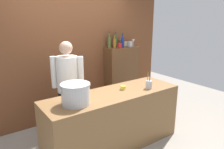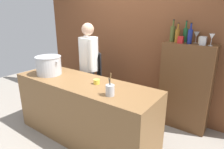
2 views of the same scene
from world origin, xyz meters
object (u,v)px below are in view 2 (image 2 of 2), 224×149
wine_bottle_cobalt (190,36)px  utensil_crock (110,90)px  wine_bottle_green (185,35)px  wine_bottle_olive (173,33)px  spice_tin_red (181,40)px  wine_glass_tall (196,35)px  butter_jar (97,82)px  chef (89,63)px  wine_glass_short (212,37)px  wine_bottle_amber (177,35)px  stockpot_large (49,65)px  spice_tin_silver (203,41)px  spice_tin_cream (202,40)px

wine_bottle_cobalt → utensil_crock: bearing=-110.3°
utensil_crock → wine_bottle_green: size_ratio=0.82×
wine_bottle_olive → spice_tin_red: wine_bottle_olive is taller
wine_glass_tall → butter_jar: bearing=-126.3°
chef → spice_tin_red: (1.42, 0.47, 0.47)m
utensil_crock → wine_glass_short: bearing=59.0°
wine_bottle_amber → spice_tin_red: bearing=-41.0°
stockpot_large → wine_bottle_amber: bearing=38.7°
stockpot_large → wine_bottle_cobalt: 2.16m
wine_bottle_amber → spice_tin_silver: bearing=-7.8°
butter_jar → wine_bottle_olive: (0.57, 1.19, 0.58)m
chef → wine_bottle_cobalt: size_ratio=5.52×
butter_jar → spice_tin_red: (0.74, 1.07, 0.50)m
stockpot_large → wine_glass_short: wine_glass_short is taller
chef → butter_jar: bearing=175.4°
chef → wine_bottle_amber: size_ratio=5.66×
stockpot_large → spice_tin_silver: spice_tin_silver is taller
stockpot_large → utensil_crock: (1.25, -0.10, -0.08)m
wine_bottle_olive → wine_glass_tall: wine_bottle_olive is taller
wine_bottle_olive → wine_glass_short: size_ratio=2.05×
butter_jar → spice_tin_red: spice_tin_red is taller
utensil_crock → wine_bottle_green: bearing=74.8°
butter_jar → wine_glass_tall: size_ratio=0.51×
spice_tin_silver → wine_bottle_amber: bearing=172.2°
stockpot_large → spice_tin_red: (1.62, 1.17, 0.39)m
wine_bottle_amber → chef: bearing=-158.2°
chef → spice_tin_red: bearing=-124.6°
wine_bottle_cobalt → spice_tin_cream: (0.15, 0.10, -0.06)m
utensil_crock → wine_bottle_cobalt: wine_bottle_cobalt is taller
chef → butter_jar: chef is taller
stockpot_large → wine_glass_tall: (1.79, 1.34, 0.46)m
wine_bottle_green → wine_glass_tall: wine_bottle_green is taller
wine_glass_short → spice_tin_silver: wine_glass_short is taller
wine_bottle_green → wine_bottle_olive: size_ratio=0.96×
butter_jar → wine_glass_tall: 1.65m
wine_bottle_amber → wine_bottle_olive: bearing=148.6°
wine_glass_tall → spice_tin_red: (-0.17, -0.18, -0.07)m
wine_bottle_olive → spice_tin_silver: size_ratio=2.78×
butter_jar → wine_bottle_amber: 1.43m
wine_glass_tall → spice_tin_cream: size_ratio=1.55×
wine_glass_tall → chef: bearing=-157.9°
wine_bottle_green → spice_tin_silver: bearing=-25.1°
wine_glass_short → spice_tin_silver: bearing=-176.8°
wine_bottle_cobalt → wine_glass_tall: (0.06, 0.14, 0.01)m
wine_glass_short → utensil_crock: bearing=-121.0°
stockpot_large → spice_tin_cream: bearing=34.8°
wine_bottle_green → wine_bottle_cobalt: 0.15m
wine_bottle_cobalt → spice_tin_silver: bearing=-7.5°
wine_bottle_olive → stockpot_large: bearing=-138.2°
stockpot_large → utensil_crock: bearing=-4.7°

